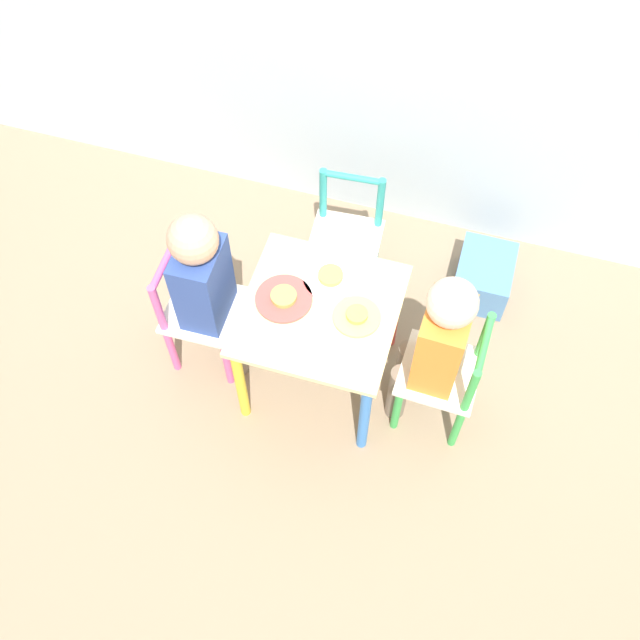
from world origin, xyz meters
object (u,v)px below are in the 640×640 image
(chair_pink, at_px, (199,312))
(plate_back, at_px, (331,277))
(child_left, at_px, (208,283))
(chair_green, at_px, (446,377))
(plate_right, at_px, (357,316))
(plate_left, at_px, (284,298))
(child_right, at_px, (436,343))
(storage_bin, at_px, (483,276))
(chair_teal, at_px, (346,241))
(kids_table, at_px, (320,322))

(chair_pink, bearing_deg, plate_back, -74.71)
(child_left, distance_m, plate_back, 0.40)
(chair_green, height_order, plate_right, chair_green)
(plate_back, bearing_deg, chair_green, -17.22)
(plate_left, relative_size, plate_right, 1.21)
(chair_pink, height_order, plate_left, chair_pink)
(chair_green, height_order, child_left, child_left)
(plate_left, bearing_deg, chair_green, -1.56)
(child_right, relative_size, plate_back, 4.19)
(chair_pink, bearing_deg, chair_green, -91.55)
(plate_left, distance_m, storage_bin, 0.92)
(child_right, bearing_deg, chair_teal, -135.88)
(chair_green, bearing_deg, plate_back, -105.22)
(chair_green, xyz_separation_m, plate_right, (-0.32, 0.02, 0.21))
(plate_right, bearing_deg, kids_table, 180.00)
(plate_right, height_order, plate_back, same)
(plate_back, bearing_deg, storage_bin, 40.98)
(chair_pink, xyz_separation_m, child_left, (0.06, 0.00, 0.20))
(plate_left, bearing_deg, plate_back, 45.00)
(chair_teal, distance_m, child_left, 0.61)
(chair_teal, height_order, child_left, child_left)
(chair_green, xyz_separation_m, plate_back, (-0.44, 0.14, 0.21))
(child_right, bearing_deg, child_left, -88.45)
(child_right, relative_size, plate_left, 4.11)
(kids_table, height_order, plate_back, plate_back)
(plate_left, bearing_deg, plate_right, -0.00)
(chair_teal, distance_m, plate_left, 0.50)
(kids_table, bearing_deg, plate_back, 90.00)
(chair_teal, height_order, child_right, child_right)
(chair_pink, bearing_deg, chair_teal, -43.63)
(chair_green, height_order, chair_teal, same)
(plate_back, bearing_deg, chair_pink, -163.60)
(child_right, xyz_separation_m, storage_bin, (0.12, 0.57, -0.37))
(chair_pink, xyz_separation_m, storage_bin, (0.95, 0.57, -0.18))
(chair_green, relative_size, plate_right, 3.43)
(storage_bin, bearing_deg, plate_left, -138.19)
(chair_pink, distance_m, chair_green, 0.89)
(plate_left, distance_m, plate_right, 0.24)
(child_left, bearing_deg, child_right, -91.55)
(plate_right, bearing_deg, chair_pink, -179.13)
(child_right, height_order, plate_right, child_right)
(kids_table, relative_size, child_left, 0.65)
(chair_teal, relative_size, plate_right, 3.43)
(child_left, height_order, plate_back, child_left)
(chair_teal, bearing_deg, plate_back, -88.54)
(kids_table, bearing_deg, chair_teal, 93.85)
(chair_pink, xyz_separation_m, chair_green, (0.89, -0.01, 0.00))
(chair_green, relative_size, chair_teal, 1.00)
(chair_pink, bearing_deg, plate_left, -89.58)
(child_left, height_order, plate_right, child_left)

